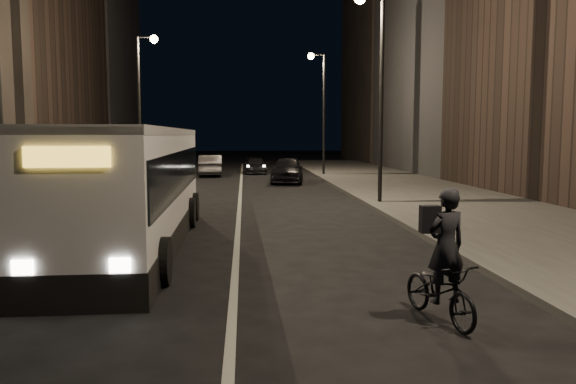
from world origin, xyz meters
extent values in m
plane|color=black|center=(0.00, 0.00, 0.00)|extent=(180.00, 180.00, 0.00)
cube|color=#373634|center=(8.50, 14.00, 0.08)|extent=(7.00, 70.00, 0.16)
cube|color=#373634|center=(-8.50, 14.00, 0.08)|extent=(7.00, 70.00, 0.16)
cube|color=black|center=(16.00, 27.50, 10.50)|extent=(8.00, 61.00, 21.00)
cylinder|color=black|center=(5.60, 12.00, 4.16)|extent=(0.16, 0.16, 8.00)
cylinder|color=black|center=(5.60, 28.00, 4.16)|extent=(0.16, 0.16, 8.00)
cube|color=black|center=(5.15, 28.00, 8.16)|extent=(0.90, 0.08, 0.08)
sphere|color=#FFD18C|center=(4.70, 28.00, 8.06)|extent=(0.44, 0.44, 0.44)
cylinder|color=black|center=(-5.60, 22.00, 4.16)|extent=(0.16, 0.16, 8.00)
cube|color=black|center=(-5.15, 22.00, 8.16)|extent=(0.90, 0.08, 0.08)
sphere|color=#FFD18C|center=(-4.70, 22.00, 8.06)|extent=(0.44, 0.44, 0.44)
cube|color=silver|center=(-2.57, 4.35, 1.47)|extent=(2.46, 11.06, 2.94)
cube|color=black|center=(-2.57, 4.35, 1.88)|extent=(2.53, 10.69, 1.06)
cube|color=silver|center=(-2.57, 4.35, 2.89)|extent=(2.48, 11.06, 0.17)
cube|color=gold|center=(-2.48, -1.16, 2.48)|extent=(1.29, 0.13, 0.32)
cylinder|color=black|center=(-3.66, 0.47, 0.46)|extent=(0.34, 0.92, 0.92)
cylinder|color=black|center=(-1.36, 0.51, 0.46)|extent=(0.34, 0.92, 0.92)
cylinder|color=black|center=(-3.77, 7.82, 0.46)|extent=(0.34, 0.92, 0.92)
cylinder|color=black|center=(-1.47, 7.86, 0.46)|extent=(0.34, 0.92, 0.92)
imported|color=black|center=(3.14, -1.88, 0.47)|extent=(1.05, 1.88, 0.93)
imported|color=black|center=(3.14, -2.08, 1.20)|extent=(0.70, 0.55, 1.70)
imported|color=black|center=(2.72, 22.91, 0.77)|extent=(2.33, 4.71, 1.55)
imported|color=#303032|center=(-2.13, 28.89, 0.72)|extent=(1.72, 4.44, 1.44)
imported|color=black|center=(1.02, 31.23, 0.56)|extent=(1.65, 3.91, 1.13)
camera|label=1|loc=(0.21, -9.95, 2.81)|focal=35.00mm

